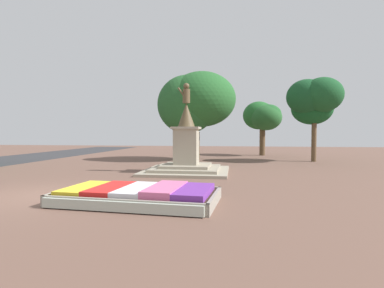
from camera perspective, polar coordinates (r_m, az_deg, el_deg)
ground_plane at (r=11.63m, az=-26.81°, el=-8.75°), size 78.85×78.85×0.00m
flower_planter at (r=9.49m, az=-10.10°, el=-9.59°), size 5.08×2.96×0.54m
statue_monument at (r=16.31m, az=-1.08°, el=-2.02°), size 4.52×4.52×4.85m
park_tree_far_left at (r=29.31m, az=13.39°, el=5.14°), size 3.59×3.64×5.18m
park_tree_behind_statue at (r=24.15m, az=22.13°, el=7.71°), size 3.90×3.94×6.16m
park_tree_far_right at (r=23.93m, az=0.87°, el=8.11°), size 6.10×5.61×6.95m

